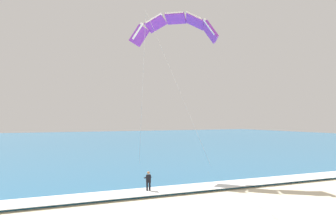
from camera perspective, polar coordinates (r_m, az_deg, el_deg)
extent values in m
cube|color=teal|center=(85.83, -19.63, -4.54)|extent=(200.00, 120.00, 0.20)
cube|color=white|center=(28.26, -6.48, -12.13)|extent=(200.00, 2.86, 0.04)
ellipsoid|color=white|center=(29.20, -2.97, -12.16)|extent=(0.66, 1.45, 0.05)
cube|color=black|center=(29.41, -3.16, -11.98)|extent=(0.17, 0.08, 0.04)
cube|color=black|center=(28.97, -2.78, -12.16)|extent=(0.17, 0.08, 0.04)
cylinder|color=black|center=(29.10, -3.16, -11.40)|extent=(0.14, 0.14, 0.84)
cylinder|color=black|center=(29.14, -2.77, -11.39)|extent=(0.14, 0.14, 0.84)
cube|color=black|center=(29.00, -2.97, -10.00)|extent=(0.37, 0.25, 0.60)
sphere|color=#9E704C|center=(28.93, -2.97, -9.14)|extent=(0.22, 0.22, 0.22)
cylinder|color=black|center=(29.10, -3.39, -9.86)|extent=(0.17, 0.51, 0.22)
cylinder|color=black|center=(29.19, -2.69, -9.84)|extent=(0.17, 0.51, 0.22)
cylinder|color=black|center=(29.35, -3.15, -9.78)|extent=(0.55, 0.12, 0.04)
cube|color=#3F3F42|center=(29.15, -3.02, -10.39)|extent=(0.13, 0.10, 0.10)
cube|color=purple|center=(37.21, 6.39, 11.92)|extent=(1.59, 2.18, 2.06)
cube|color=white|center=(36.69, 6.26, 12.66)|extent=(1.04, 0.93, 1.65)
cube|color=purple|center=(38.24, 4.12, 13.50)|extent=(2.16, 2.39, 1.64)
cube|color=white|center=(37.74, 3.95, 14.24)|extent=(1.46, 1.25, 1.08)
cube|color=purple|center=(38.92, 1.15, 13.94)|extent=(2.47, 2.42, 0.85)
cube|color=white|center=(38.43, 0.94, 14.67)|extent=(1.60, 1.40, 0.26)
cube|color=purple|center=(39.11, -1.87, 13.18)|extent=(2.48, 2.16, 1.64)
cube|color=white|center=(38.62, -2.12, 13.89)|extent=(1.45, 1.28, 1.08)
cube|color=purple|center=(38.77, -4.35, 11.40)|extent=(2.24, 1.69, 2.06)
cube|color=white|center=(38.27, -4.65, 12.09)|extent=(1.08, 0.93, 1.65)
cylinder|color=#B2B2B7|center=(32.55, 2.08, 2.38)|extent=(8.32, 3.99, 12.78)
cylinder|color=#B2B2B7|center=(33.47, -3.92, 2.30)|extent=(2.82, 8.54, 12.78)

